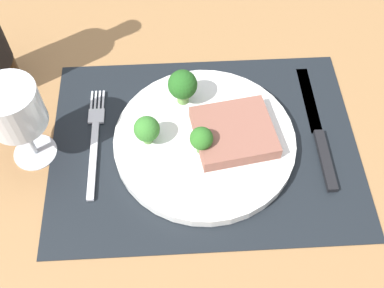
% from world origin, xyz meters
% --- Properties ---
extents(ground_plane, '(1.40, 1.10, 0.03)m').
position_xyz_m(ground_plane, '(0.00, 0.00, -0.01)').
color(ground_plane, '#996D42').
extents(placemat, '(0.45, 0.33, 0.00)m').
position_xyz_m(placemat, '(0.00, 0.00, 0.00)').
color(placemat, black).
rests_on(placemat, ground_plane).
extents(plate, '(0.26, 0.26, 0.02)m').
position_xyz_m(plate, '(0.00, 0.00, 0.01)').
color(plate, white).
rests_on(plate, placemat).
extents(steak, '(0.12, 0.12, 0.02)m').
position_xyz_m(steak, '(0.04, 0.00, 0.03)').
color(steak, '#8C5647').
rests_on(steak, plate).
extents(broccoli_near_fork, '(0.04, 0.04, 0.06)m').
position_xyz_m(broccoli_near_fork, '(-0.03, 0.07, 0.05)').
color(broccoli_near_fork, '#6B994C').
rests_on(broccoli_near_fork, plate).
extents(broccoli_center, '(0.04, 0.04, 0.05)m').
position_xyz_m(broccoli_center, '(-0.08, -0.00, 0.05)').
color(broccoli_center, '#5B8942').
rests_on(broccoli_center, plate).
extents(broccoli_front_edge, '(0.03, 0.03, 0.05)m').
position_xyz_m(broccoli_front_edge, '(-0.01, -0.02, 0.05)').
color(broccoli_front_edge, '#5B8942').
rests_on(broccoli_front_edge, plate).
extents(fork, '(0.02, 0.19, 0.01)m').
position_xyz_m(fork, '(-0.16, 0.01, 0.01)').
color(fork, silver).
rests_on(fork, placemat).
extents(knife, '(0.02, 0.23, 0.01)m').
position_xyz_m(knife, '(0.17, 0.01, 0.01)').
color(knife, black).
rests_on(knife, placemat).
extents(wine_glass, '(0.08, 0.08, 0.14)m').
position_xyz_m(wine_glass, '(-0.25, -0.00, 0.10)').
color(wine_glass, silver).
rests_on(wine_glass, ground_plane).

